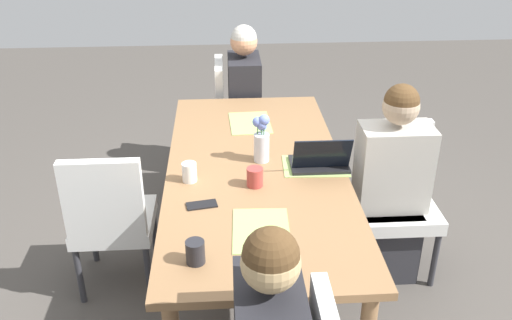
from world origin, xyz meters
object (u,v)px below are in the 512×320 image
(chair_near_left_far, at_px, (396,191))
(phone_black, at_px, (202,205))
(chair_far_right_near, at_px, (111,216))
(coffee_mug_near_left, at_px, (195,252))
(coffee_mug_near_right, at_px, (189,172))
(coffee_mug_centre_left, at_px, (255,177))
(chair_head_right_left_near, at_px, (235,111))
(person_near_left_far, at_px, (390,194))
(laptop_near_left_far, at_px, (320,161))
(dining_table, at_px, (256,179))
(flower_vase, at_px, (262,138))
(person_head_right_left_near, at_px, (245,110))

(chair_near_left_far, distance_m, phone_black, 1.23)
(chair_far_right_near, height_order, coffee_mug_near_left, chair_far_right_near)
(chair_near_left_far, relative_size, coffee_mug_near_right, 8.61)
(coffee_mug_centre_left, bearing_deg, chair_far_right_near, 82.46)
(chair_near_left_far, bearing_deg, chair_head_right_left_near, 35.41)
(person_near_left_far, height_order, phone_black, person_near_left_far)
(laptop_near_left_far, xyz_separation_m, coffee_mug_centre_left, (-0.17, 0.37, 0.01))
(chair_far_right_near, xyz_separation_m, laptop_near_left_far, (0.06, -1.16, 0.27))
(coffee_mug_near_left, bearing_deg, dining_table, -20.62)
(person_near_left_far, xyz_separation_m, flower_vase, (0.09, 0.74, 0.33))
(chair_near_left_far, height_order, laptop_near_left_far, laptop_near_left_far)
(person_head_right_left_near, bearing_deg, laptop_near_left_far, -164.94)
(person_head_right_left_near, relative_size, coffee_mug_near_right, 11.43)
(person_near_left_far, relative_size, phone_black, 7.97)
(coffee_mug_near_left, distance_m, coffee_mug_near_right, 0.70)
(dining_table, relative_size, laptop_near_left_far, 6.63)
(person_head_right_left_near, relative_size, flower_vase, 4.24)
(flower_vase, relative_size, laptop_near_left_far, 0.88)
(coffee_mug_near_right, bearing_deg, flower_vase, -62.23)
(person_near_left_far, xyz_separation_m, coffee_mug_near_right, (-0.12, 1.14, 0.25))
(chair_head_right_left_near, height_order, person_near_left_far, person_near_left_far)
(person_head_right_left_near, distance_m, phone_black, 1.71)
(chair_head_right_left_near, relative_size, flower_vase, 3.19)
(coffee_mug_near_left, xyz_separation_m, phone_black, (0.44, -0.01, -0.05))
(flower_vase, height_order, coffee_mug_near_right, flower_vase)
(laptop_near_left_far, distance_m, coffee_mug_centre_left, 0.41)
(person_head_right_left_near, xyz_separation_m, phone_black, (-1.68, 0.29, 0.20))
(chair_head_right_left_near, height_order, coffee_mug_near_left, chair_head_right_left_near)
(coffee_mug_centre_left, bearing_deg, coffee_mug_near_left, 155.17)
(flower_vase, distance_m, coffee_mug_near_left, 0.97)
(person_head_right_left_near, height_order, phone_black, person_head_right_left_near)
(laptop_near_left_far, distance_m, coffee_mug_near_right, 0.72)
(flower_vase, relative_size, coffee_mug_near_left, 2.72)
(chair_near_left_far, height_order, flower_vase, flower_vase)
(person_head_right_left_near, relative_size, laptop_near_left_far, 3.73)
(chair_head_right_left_near, height_order, chair_near_left_far, same)
(chair_head_right_left_near, bearing_deg, chair_near_left_far, -144.59)
(laptop_near_left_far, distance_m, coffee_mug_near_left, 1.03)
(person_near_left_far, distance_m, laptop_near_left_far, 0.49)
(chair_head_right_left_near, xyz_separation_m, coffee_mug_centre_left, (-1.56, -0.06, 0.28))
(flower_vase, relative_size, coffee_mug_near_right, 2.70)
(dining_table, xyz_separation_m, chair_far_right_near, (-0.09, 0.81, -0.15))
(chair_head_right_left_near, bearing_deg, coffee_mug_centre_left, -177.69)
(chair_head_right_left_near, relative_size, person_near_left_far, 0.75)
(chair_far_right_near, bearing_deg, phone_black, -118.71)
(flower_vase, height_order, coffee_mug_near_left, flower_vase)
(coffee_mug_near_left, distance_m, phone_black, 0.45)
(flower_vase, xyz_separation_m, phone_black, (-0.46, 0.33, -0.13))
(flower_vase, bearing_deg, laptop_near_left_far, -109.80)
(flower_vase, height_order, laptop_near_left_far, flower_vase)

